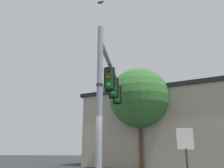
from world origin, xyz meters
TOP-DOWN VIEW (x-y plane):
  - signal_pole at (0.00, 0.00)m, footprint 0.23×0.23m
  - mast_arm at (-0.22, -3.10)m, footprint 0.64×6.21m
  - traffic_light_nearest_pole at (-0.16, -2.21)m, footprint 0.54×0.49m
  - traffic_light_mid_inner at (-0.27, -3.85)m, footprint 0.54×0.49m
  - traffic_light_mid_outer at (-0.39, -5.49)m, footprint 0.54×0.49m
  - street_name_sign at (-0.02, -0.27)m, footprint 0.27×1.08m
  - bird_flying at (0.30, -2.07)m, footprint 0.37×0.29m
  - storefront_building at (-4.79, -11.17)m, footprint 15.72×12.23m
  - tree_by_storefront at (-1.90, -8.50)m, footprint 4.47×4.47m
  - historical_marker at (-3.10, -0.63)m, footprint 0.60×0.08m

SIDE VIEW (x-z plane):
  - historical_marker at x=-3.10m, z-range 0.34..2.47m
  - storefront_building at x=-4.79m, z-range 0.01..5.96m
  - signal_pole at x=0.00m, z-range 0.00..6.09m
  - street_name_sign at x=-0.02m, z-range 3.56..3.78m
  - traffic_light_nearest_pole at x=-0.16m, z-range 3.99..5.31m
  - traffic_light_mid_inner at x=-0.27m, z-range 3.99..5.31m
  - traffic_light_mid_outer at x=-0.39m, z-range 3.99..5.31m
  - tree_by_storefront at x=-1.90m, z-range 1.40..8.69m
  - mast_arm at x=-0.22m, z-range 5.35..5.55m
  - bird_flying at x=0.30m, z-range 8.74..8.83m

